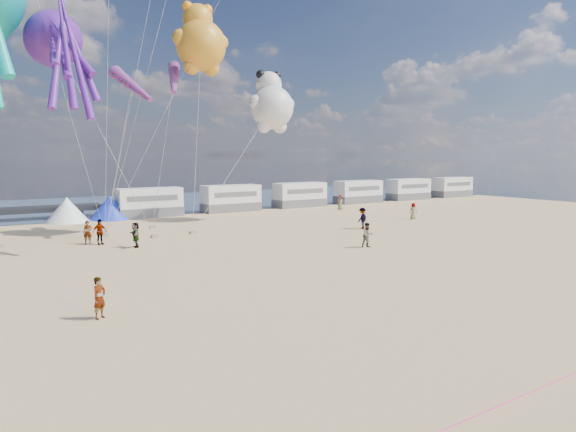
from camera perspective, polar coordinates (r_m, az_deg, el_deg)
The scene contains 29 objects.
ground at distance 17.74m, azimuth 7.58°, elevation -14.46°, with size 120.00×120.00×0.00m, color #DCB57F.
water at distance 68.67m, azimuth -23.78°, elevation 0.88°, with size 120.00×120.00×0.00m, color #394F6C.
motorhome_0 at distance 55.35m, azimuth -15.17°, elevation 1.47°, with size 6.60×2.50×3.00m, color silver.
motorhome_1 at distance 58.94m, azimuth -6.35°, elevation 1.97°, with size 6.60×2.50×3.00m, color silver.
motorhome_2 at distance 63.75m, azimuth 1.31°, elevation 2.37°, with size 6.60×2.50×3.00m, color silver.
motorhome_3 at distance 69.53m, azimuth 7.80°, elevation 2.68°, with size 6.60×2.50×3.00m, color silver.
motorhome_4 at distance 76.07m, azimuth 13.23°, elevation 2.91°, with size 6.60×2.50×3.00m, color silver.
motorhome_5 at distance 83.17m, azimuth 17.78°, elevation 3.09°, with size 6.60×2.50×3.00m, color silver.
tent_white at distance 53.50m, azimuth -23.34°, elevation 0.65°, with size 4.00×4.00×2.40m, color white.
tent_blue at distance 54.30m, azimuth -19.18°, elevation 0.91°, with size 4.00×4.00×2.40m, color #1933CC.
rope_line at distance 14.64m, azimuth 21.20°, elevation -19.58°, with size 0.03×0.03×34.00m, color #F2338C.
standing_person at distance 21.67m, azimuth -20.23°, elevation -8.54°, with size 0.61×0.40×1.67m, color tan.
beachgoer_0 at distance 60.97m, azimuth 5.84°, elevation 1.53°, with size 0.62×0.41×1.71m, color #7F6659.
beachgoer_1 at distance 36.11m, azimuth 8.83°, elevation -2.12°, with size 0.85×0.55×1.74m, color #7F6659.
beachgoer_2 at distance 45.18m, azimuth 8.25°, elevation -0.25°, with size 0.90×0.70×1.86m, color #7F6659.
beachgoer_3 at distance 39.18m, azimuth -20.20°, elevation -1.68°, with size 1.19×0.69×1.85m, color #7F6659.
beachgoer_4 at distance 37.25m, azimuth -16.58°, elevation -2.02°, with size 1.04×0.43×1.77m, color #7F6659.
beachgoer_5 at distance 39.96m, azimuth -21.37°, elevation -1.68°, with size 1.56×0.50×1.69m, color #7F6659.
beachgoer_6 at distance 52.97m, azimuth 13.75°, elevation 0.54°, with size 0.60×0.39×1.64m, color #7F6659.
sandbag_a at distance 40.80m, azimuth -29.36°, elevation -2.97°, with size 0.50×0.35×0.22m, color gray.
sandbag_b at distance 41.31m, azimuth -14.60°, elevation -2.20°, with size 0.50×0.35×0.22m, color gray.
sandbag_c at distance 42.61m, azimuth -10.54°, elevation -1.82°, with size 0.50×0.35×0.22m, color gray.
sandbag_d at distance 46.83m, azimuth -14.80°, elevation -1.17°, with size 0.50×0.35×0.22m, color gray.
sandbag_e at distance 42.77m, azimuth -19.67°, elevation -2.08°, with size 0.50×0.35×0.22m, color gray.
kite_octopus_purple at distance 39.66m, azimuth -24.65°, elevation 17.42°, with size 3.70×8.63×9.86m, color #551A8E, non-canonical shape.
kite_panda at distance 50.62m, azimuth -1.80°, elevation 11.95°, with size 5.05×4.75×7.13m, color silver, non-canonical shape.
kite_teddy_orange at distance 43.13m, azimuth -9.65°, elevation 18.17°, with size 4.79×4.51×6.77m, color orange, non-canonical shape.
windsock_mid at distance 43.13m, azimuth -12.56°, elevation 14.71°, with size 1.00×6.79×6.79m, color red, non-canonical shape.
windsock_right at distance 35.09m, azimuth -16.94°, elevation 13.71°, with size 0.90×4.41×4.41m, color red, non-canonical shape.
Camera 1 is at (-10.82, -12.51, 6.41)m, focal length 32.00 mm.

